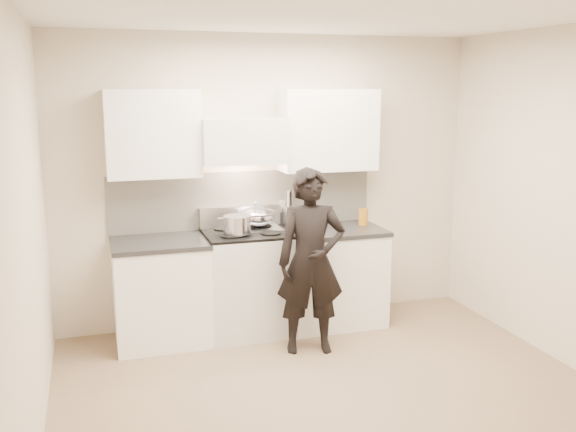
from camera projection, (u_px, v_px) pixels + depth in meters
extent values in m
plane|color=#7F674F|center=(334.00, 396.00, 4.69)|extent=(4.00, 4.00, 0.00)
cube|color=beige|center=(269.00, 181.00, 6.06)|extent=(4.00, 0.04, 2.70)
cube|color=beige|center=(485.00, 291.00, 2.79)|extent=(4.00, 0.04, 2.70)
cube|color=beige|center=(26.00, 235.00, 3.84)|extent=(0.04, 3.50, 2.70)
cube|color=beige|center=(576.00, 200.00, 5.01)|extent=(0.04, 3.50, 2.70)
cube|color=silver|center=(340.00, 13.00, 4.16)|extent=(4.00, 3.50, 0.02)
cube|color=beige|center=(244.00, 199.00, 6.01)|extent=(2.50, 0.02, 0.53)
cube|color=silver|center=(240.00, 217.00, 5.99)|extent=(0.76, 0.08, 0.20)
cube|color=silver|center=(242.00, 141.00, 5.71)|extent=(0.76, 0.40, 0.40)
cylinder|color=silver|center=(247.00, 163.00, 5.58)|extent=(0.66, 0.02, 0.02)
cube|color=white|center=(328.00, 130.00, 5.97)|extent=(0.90, 0.33, 0.75)
cube|color=white|center=(153.00, 134.00, 5.50)|extent=(0.80, 0.33, 0.75)
cube|color=#B9AA98|center=(283.00, 206.00, 6.13)|extent=(0.08, 0.01, 0.12)
cube|color=silver|center=(248.00, 283.00, 5.85)|extent=(0.76, 0.65, 0.92)
cube|color=black|center=(247.00, 233.00, 5.75)|extent=(0.76, 0.65, 0.02)
cube|color=silver|center=(261.00, 228.00, 5.91)|extent=(0.36, 0.34, 0.01)
cylinder|color=silver|center=(255.00, 258.00, 5.51)|extent=(0.62, 0.02, 0.02)
cylinder|color=black|center=(231.00, 236.00, 5.56)|extent=(0.18, 0.18, 0.01)
cylinder|color=black|center=(271.00, 233.00, 5.66)|extent=(0.18, 0.18, 0.01)
cylinder|color=black|center=(224.00, 229.00, 5.84)|extent=(0.18, 0.18, 0.01)
cylinder|color=black|center=(262.00, 226.00, 5.94)|extent=(0.18, 0.18, 0.01)
cube|color=white|center=(332.00, 278.00, 6.09)|extent=(0.90, 0.65, 0.88)
cube|color=black|center=(333.00, 231.00, 6.00)|extent=(0.92, 0.67, 0.04)
cube|color=white|center=(161.00, 294.00, 5.62)|extent=(0.80, 0.65, 0.88)
cube|color=black|center=(159.00, 243.00, 5.53)|extent=(0.82, 0.67, 0.04)
ellipsoid|color=silver|center=(256.00, 217.00, 5.88)|extent=(0.33, 0.33, 0.18)
torus|color=silver|center=(256.00, 212.00, 5.87)|extent=(0.35, 0.35, 0.02)
ellipsoid|color=beige|center=(256.00, 218.00, 5.88)|extent=(0.19, 0.19, 0.09)
cylinder|color=beige|center=(255.00, 209.00, 5.72)|extent=(0.07, 0.24, 0.18)
cylinder|color=silver|center=(237.00, 225.00, 5.60)|extent=(0.29, 0.29, 0.16)
cube|color=silver|center=(220.00, 218.00, 5.58)|extent=(0.05, 0.04, 0.01)
cube|color=silver|center=(253.00, 218.00, 5.60)|extent=(0.05, 0.04, 0.01)
cylinder|color=silver|center=(289.00, 217.00, 6.09)|extent=(0.13, 0.13, 0.18)
cylinder|color=black|center=(292.00, 207.00, 6.08)|extent=(0.01, 0.01, 0.32)
cylinder|color=beige|center=(290.00, 207.00, 6.10)|extent=(0.01, 0.01, 0.32)
cylinder|color=silver|center=(288.00, 207.00, 6.09)|extent=(0.01, 0.01, 0.32)
cylinder|color=black|center=(286.00, 207.00, 6.08)|extent=(0.01, 0.01, 0.32)
cylinder|color=silver|center=(286.00, 207.00, 6.05)|extent=(0.01, 0.01, 0.32)
cylinder|color=beige|center=(288.00, 208.00, 6.04)|extent=(0.01, 0.01, 0.32)
cylinder|color=black|center=(291.00, 208.00, 6.04)|extent=(0.01, 0.01, 0.32)
cylinder|color=silver|center=(292.00, 207.00, 6.06)|extent=(0.01, 0.01, 0.32)
cylinder|color=orange|center=(308.00, 222.00, 6.11)|extent=(0.04, 0.04, 0.07)
cylinder|color=red|center=(308.00, 218.00, 6.10)|extent=(0.04, 0.04, 0.02)
cylinder|color=#A46619|center=(363.00, 217.00, 6.13)|extent=(0.09, 0.09, 0.16)
imported|color=black|center=(311.00, 261.00, 5.36)|extent=(0.64, 0.48, 1.57)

